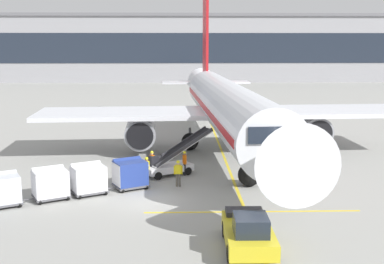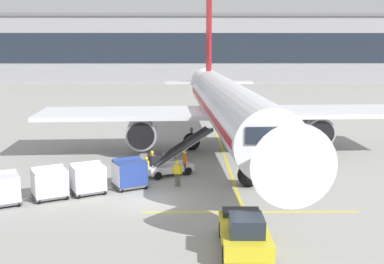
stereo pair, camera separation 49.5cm
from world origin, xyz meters
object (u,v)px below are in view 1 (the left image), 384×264
(baggage_cart_lead, at_px, (130,173))
(ground_crew_marshaller, at_px, (147,168))
(parked_airplane, at_px, (226,107))
(baggage_cart_third, at_px, (50,183))
(ground_crew_wingwalker, at_px, (185,161))
(ground_crew_by_carts, at_px, (178,172))
(ground_crew_by_loader, at_px, (152,161))
(baggage_cart_second, at_px, (88,178))
(safety_cone_engine_keepout, at_px, (170,153))
(belt_loader, at_px, (171,162))
(pushback_tug, at_px, (249,232))
(baggage_cart_fourth, at_px, (2,189))

(baggage_cart_lead, xyz_separation_m, ground_crew_marshaller, (0.99, 1.25, -0.00))
(parked_airplane, relative_size, baggage_cart_third, 15.10)
(baggage_cart_lead, relative_size, ground_crew_wingwalker, 1.59)
(parked_airplane, bearing_deg, ground_crew_by_carts, -111.92)
(baggage_cart_lead, distance_m, ground_crew_by_loader, 3.31)
(baggage_cart_second, xyz_separation_m, safety_cone_engine_keepout, (4.86, 9.50, -0.62))
(belt_loader, xyz_separation_m, baggage_cart_lead, (-2.56, -3.22, 0.12))
(baggage_cart_third, relative_size, pushback_tug, 0.63)
(belt_loader, bearing_deg, baggage_cart_lead, -128.47)
(belt_loader, xyz_separation_m, ground_crew_by_loader, (-1.32, -0.16, 0.11))
(parked_airplane, xyz_separation_m, ground_crew_wingwalker, (-3.63, -7.40, -2.87))
(baggage_cart_lead, distance_m, ground_crew_wingwalker, 4.62)
(baggage_cart_lead, height_order, ground_crew_marshaller, baggage_cart_lead)
(belt_loader, distance_m, safety_cone_engine_keepout, 5.15)
(ground_crew_wingwalker, bearing_deg, belt_loader, 165.89)
(parked_airplane, distance_m, safety_cone_engine_keepout, 6.22)
(parked_airplane, xyz_separation_m, ground_crew_by_carts, (-4.07, -10.12, -2.87))
(baggage_cart_fourth, relative_size, safety_cone_engine_keepout, 3.58)
(belt_loader, relative_size, safety_cone_engine_keepout, 6.66)
(ground_crew_wingwalker, xyz_separation_m, safety_cone_engine_keepout, (-1.10, 5.37, -0.62))
(parked_airplane, bearing_deg, baggage_cart_lead, -124.57)
(ground_crew_marshaller, bearing_deg, parked_airplane, 55.98)
(ground_crew_wingwalker, relative_size, safety_cone_engine_keepout, 2.25)
(pushback_tug, relative_size, ground_crew_by_carts, 2.54)
(ground_crew_wingwalker, bearing_deg, safety_cone_engine_keepout, 101.56)
(safety_cone_engine_keepout, bearing_deg, ground_crew_marshaller, -101.48)
(belt_loader, bearing_deg, parked_airplane, 57.32)
(baggage_cart_lead, distance_m, pushback_tug, 11.37)
(baggage_cart_third, bearing_deg, baggage_cart_lead, 24.95)
(ground_crew_by_loader, bearing_deg, ground_crew_by_carts, -56.72)
(baggage_cart_second, bearing_deg, ground_crew_marshaller, 35.11)
(baggage_cart_fourth, distance_m, safety_cone_engine_keepout, 14.95)
(baggage_cart_lead, relative_size, baggage_cart_second, 1.00)
(belt_loader, relative_size, ground_crew_by_carts, 2.96)
(baggage_cart_lead, height_order, ground_crew_by_carts, baggage_cart_lead)
(belt_loader, distance_m, baggage_cart_lead, 4.12)
(baggage_cart_third, xyz_separation_m, ground_crew_by_carts, (7.59, 2.36, -0.00))
(pushback_tug, bearing_deg, ground_crew_wingwalker, 102.35)
(ground_crew_marshaller, distance_m, safety_cone_engine_keepout, 7.27)
(baggage_cart_second, height_order, safety_cone_engine_keepout, baggage_cart_second)
(baggage_cart_second, bearing_deg, baggage_cart_lead, 25.35)
(ground_crew_by_carts, height_order, safety_cone_engine_keepout, ground_crew_by_carts)
(baggage_cart_fourth, distance_m, ground_crew_by_loader, 10.36)
(baggage_cart_fourth, distance_m, pushback_tug, 14.59)
(parked_airplane, relative_size, baggage_cart_second, 15.10)
(belt_loader, xyz_separation_m, baggage_cart_third, (-7.07, -5.32, 0.12))
(belt_loader, bearing_deg, pushback_tug, -73.79)
(parked_airplane, distance_m, ground_crew_wingwalker, 8.73)
(baggage_cart_third, height_order, ground_crew_marshaller, baggage_cart_third)
(parked_airplane, relative_size, ground_crew_by_loader, 24.06)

